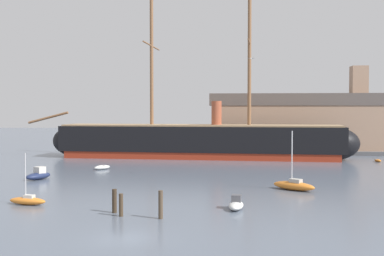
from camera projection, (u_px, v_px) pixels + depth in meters
The scene contains 14 objects.
ground_plane at pixel (125, 238), 33.80m from camera, with size 400.00×400.00×0.00m, color slate.
tall_ship at pixel (200, 141), 89.81m from camera, with size 62.26×13.56×29.93m.
sailboat_foreground_left at pixel (28, 200), 45.80m from camera, with size 3.87×1.72×4.86m.
motorboat_foreground_right at pixel (236, 204), 43.67m from camera, with size 1.58×3.19×1.29m.
motorboat_mid_left at pixel (38, 175), 62.41m from camera, with size 3.05×4.17×1.62m.
sailboat_mid_right at pixel (294, 185), 54.08m from camera, with size 4.98×4.19×6.58m.
dinghy_alongside_bow at pixel (102, 167), 72.83m from camera, with size 2.58×2.91×0.65m.
dinghy_far_right at pixel (378, 161), 83.48m from camera, with size 1.13×2.03×0.46m.
motorboat_distant_centre at pixel (200, 151), 99.49m from camera, with size 2.85×3.92×1.52m.
mooring_piling_nearest at pixel (114, 201), 42.19m from camera, with size 0.41×0.41×2.06m, color #382B1E.
mooring_piling_left_pair at pixel (121, 205), 40.78m from camera, with size 0.35×0.35×1.91m, color #423323.
mooring_piling_right_pair at pixel (161, 205), 39.84m from camera, with size 0.37×0.37×2.33m, color #4C3D2D.
dockside_warehouse_right at pixel (328, 123), 101.53m from camera, with size 52.51×14.54×17.95m.
seagull_in_flight at pixel (251, 58), 60.33m from camera, with size 0.87×0.76×0.13m.
Camera 1 is at (7.62, -32.94, 8.93)m, focal length 45.62 mm.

